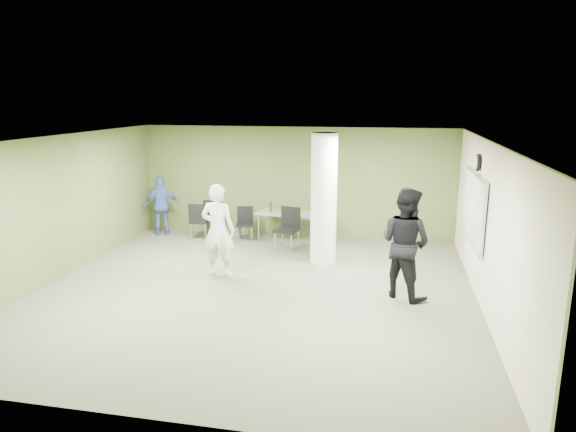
% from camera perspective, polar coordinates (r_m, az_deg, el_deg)
% --- Properties ---
extents(floor, '(8.00, 8.00, 0.00)m').
position_cam_1_polar(floor, '(9.65, -3.69, -8.32)').
color(floor, '#535442').
rests_on(floor, ground).
extents(ceiling, '(8.00, 8.00, 0.00)m').
position_cam_1_polar(ceiling, '(9.01, -3.95, 8.49)').
color(ceiling, white).
rests_on(ceiling, wall_back).
extents(wall_back, '(8.00, 2.80, 0.02)m').
position_cam_1_polar(wall_back, '(13.06, 0.80, 3.75)').
color(wall_back, '#535F2C').
rests_on(wall_back, floor).
extents(wall_left, '(0.02, 8.00, 2.80)m').
position_cam_1_polar(wall_left, '(10.97, -24.42, 0.77)').
color(wall_left, '#535F2C').
rests_on(wall_left, floor).
extents(wall_right_cream, '(0.02, 8.00, 2.80)m').
position_cam_1_polar(wall_right_cream, '(9.06, 21.40, -1.34)').
color(wall_right_cream, beige).
rests_on(wall_right_cream, floor).
extents(column, '(0.56, 0.56, 2.80)m').
position_cam_1_polar(column, '(10.96, 4.00, 1.91)').
color(column, silver).
rests_on(column, floor).
extents(whiteboard, '(0.05, 2.30, 1.30)m').
position_cam_1_polar(whiteboard, '(10.18, 19.91, 0.87)').
color(whiteboard, silver).
rests_on(whiteboard, wall_right_cream).
extents(wall_clock, '(0.06, 0.32, 0.32)m').
position_cam_1_polar(wall_clock, '(10.05, 20.30, 5.61)').
color(wall_clock, black).
rests_on(wall_clock, wall_right_cream).
extents(folding_table, '(1.64, 0.90, 0.99)m').
position_cam_1_polar(folding_table, '(12.64, 0.06, 0.15)').
color(folding_table, gray).
rests_on(folding_table, floor).
extents(wastebasket, '(0.24, 0.24, 0.28)m').
position_cam_1_polar(wastebasket, '(13.10, -5.76, -1.92)').
color(wastebasket, '#4C4C4C').
rests_on(wastebasket, floor).
extents(chair_back_left, '(0.64, 0.64, 0.97)m').
position_cam_1_polar(chair_back_left, '(13.35, -8.43, 0.19)').
color(chair_back_left, black).
rests_on(chair_back_left, floor).
extents(chair_back_right, '(0.47, 0.47, 0.94)m').
position_cam_1_polar(chair_back_right, '(13.04, -9.83, -0.27)').
color(chair_back_right, black).
rests_on(chair_back_right, floor).
extents(chair_table_left, '(0.50, 0.50, 0.84)m').
position_cam_1_polar(chair_table_left, '(12.90, -4.81, -0.54)').
color(chair_table_left, black).
rests_on(chair_table_left, floor).
extents(chair_table_right, '(0.60, 0.60, 1.01)m').
position_cam_1_polar(chair_table_right, '(11.99, 0.05, -1.03)').
color(chair_table_right, black).
rests_on(chair_table_right, floor).
extents(woman_white, '(0.70, 0.48, 1.87)m').
position_cam_1_polar(woman_white, '(10.28, -7.77, -1.59)').
color(woman_white, silver).
rests_on(woman_white, floor).
extents(man_black, '(1.23, 1.18, 2.00)m').
position_cam_1_polar(man_black, '(9.32, 12.88, -2.94)').
color(man_black, black).
rests_on(man_black, floor).
extents(man_blue, '(0.98, 0.72, 1.55)m').
position_cam_1_polar(man_blue, '(13.66, -13.85, 1.11)').
color(man_blue, '#445FA9').
rests_on(man_blue, floor).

